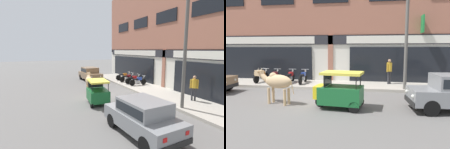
# 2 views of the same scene
# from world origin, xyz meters

# --- Properties ---
(ground_plane) EXTENTS (90.00, 90.00, 0.00)m
(ground_plane) POSITION_xyz_m (0.00, 0.00, 0.00)
(ground_plane) COLOR #605E5B
(sidewalk) EXTENTS (19.00, 2.94, 0.17)m
(sidewalk) POSITION_xyz_m (0.00, 3.67, 0.08)
(sidewalk) COLOR #A8A093
(sidewalk) RESTS_ON ground
(shop_building) EXTENTS (23.00, 1.40, 10.12)m
(shop_building) POSITION_xyz_m (0.00, 5.40, 4.87)
(shop_building) COLOR #9E604C
(shop_building) RESTS_ON ground
(cow) EXTENTS (2.11, 0.90, 1.61)m
(cow) POSITION_xyz_m (-1.13, -1.21, 1.01)
(cow) COLOR tan
(cow) RESTS_ON ground
(car_0) EXTENTS (3.72, 1.93, 1.46)m
(car_0) POSITION_xyz_m (6.33, -1.10, 0.81)
(car_0) COLOR black
(car_0) RESTS_ON ground
(car_1) EXTENTS (3.70, 1.85, 1.46)m
(car_1) POSITION_xyz_m (-6.49, 0.42, 0.81)
(car_1) COLOR black
(car_1) RESTS_ON ground
(auto_rickshaw) EXTENTS (2.04, 1.32, 1.52)m
(auto_rickshaw) POSITION_xyz_m (1.73, -1.44, 0.66)
(auto_rickshaw) COLOR black
(auto_rickshaw) RESTS_ON ground
(motorcycle_0) EXTENTS (0.52, 1.81, 0.88)m
(motorcycle_0) POSITION_xyz_m (-4.56, 3.61, 0.55)
(motorcycle_0) COLOR black
(motorcycle_0) RESTS_ON sidewalk
(motorcycle_1) EXTENTS (0.52, 1.81, 0.88)m
(motorcycle_1) POSITION_xyz_m (-3.55, 3.51, 0.55)
(motorcycle_1) COLOR black
(motorcycle_1) RESTS_ON sidewalk
(motorcycle_2) EXTENTS (0.52, 1.81, 0.88)m
(motorcycle_2) POSITION_xyz_m (-2.43, 3.55, 0.55)
(motorcycle_2) COLOR black
(motorcycle_2) RESTS_ON sidewalk
(motorcycle_3) EXTENTS (0.52, 1.81, 0.88)m
(motorcycle_3) POSITION_xyz_m (-1.55, 3.54, 0.55)
(motorcycle_3) COLOR black
(motorcycle_3) RESTS_ON sidewalk
(pedestrian) EXTENTS (0.36, 0.40, 1.60)m
(pedestrian) POSITION_xyz_m (4.05, 4.20, 1.15)
(pedestrian) COLOR #2D2D33
(pedestrian) RESTS_ON sidewalk
(utility_pole) EXTENTS (0.18, 0.18, 5.81)m
(utility_pole) POSITION_xyz_m (4.82, 2.50, 3.07)
(utility_pole) COLOR #595651
(utility_pole) RESTS_ON sidewalk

